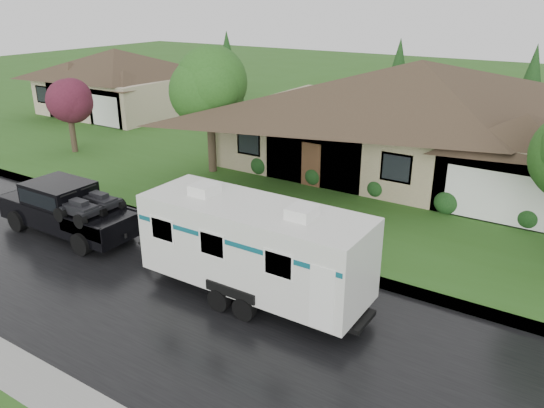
{
  "coord_description": "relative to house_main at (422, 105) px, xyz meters",
  "views": [
    {
      "loc": [
        10.17,
        -12.14,
        8.66
      ],
      "look_at": [
        1.07,
        2.0,
        2.02
      ],
      "focal_mm": 35.0,
      "sensor_mm": 36.0,
      "label": 1
    }
  ],
  "objects": [
    {
      "name": "curb",
      "position": [
        -2.29,
        -11.59,
        -3.52
      ],
      "size": [
        140.0,
        0.5,
        0.15
      ],
      "primitive_type": "cube",
      "color": "gray",
      "rests_on": "ground"
    },
    {
      "name": "house_far",
      "position": [
        -24.07,
        2.02,
        -0.62
      ],
      "size": [
        10.8,
        8.64,
        5.8
      ],
      "color": "tan",
      "rests_on": "lawn"
    },
    {
      "name": "pickup_truck",
      "position": [
        -9.04,
        -14.36,
        -2.52
      ],
      "size": [
        6.02,
        2.29,
        2.01
      ],
      "color": "black",
      "rests_on": "ground"
    },
    {
      "name": "travel_trailer",
      "position": [
        -0.23,
        -14.36,
        -1.82
      ],
      "size": [
        7.43,
        2.61,
        3.33
      ],
      "color": "silver",
      "rests_on": "ground"
    },
    {
      "name": "road",
      "position": [
        -2.29,
        -15.84,
        -3.59
      ],
      "size": [
        140.0,
        8.0,
        0.01
      ],
      "primitive_type": "cube",
      "color": "black",
      "rests_on": "ground"
    },
    {
      "name": "lawn",
      "position": [
        -2.29,
        1.16,
        -3.52
      ],
      "size": [
        140.0,
        26.0,
        0.15
      ],
      "primitive_type": "cube",
      "color": "#2B581B",
      "rests_on": "ground"
    },
    {
      "name": "shrub_row",
      "position": [
        -0.29,
        -4.54,
        -2.94
      ],
      "size": [
        13.6,
        1.0,
        1.0
      ],
      "color": "#143814",
      "rests_on": "lawn"
    },
    {
      "name": "ground",
      "position": [
        -2.29,
        -13.84,
        -3.59
      ],
      "size": [
        140.0,
        140.0,
        0.0
      ],
      "primitive_type": "plane",
      "color": "#2B581B",
      "rests_on": "ground"
    },
    {
      "name": "tree_red",
      "position": [
        -18.0,
        -7.04,
        -0.54
      ],
      "size": [
        2.53,
        2.53,
        4.19
      ],
      "color": "#382B1E",
      "rests_on": "lawn"
    },
    {
      "name": "house_main",
      "position": [
        0.0,
        0.0,
        0.0
      ],
      "size": [
        19.44,
        10.8,
        6.9
      ],
      "color": "gray",
      "rests_on": "lawn"
    },
    {
      "name": "tree_left_green",
      "position": [
        -8.93,
        -5.56,
        0.74
      ],
      "size": [
        3.64,
        3.64,
        6.03
      ],
      "color": "#382B1E",
      "rests_on": "lawn"
    }
  ]
}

